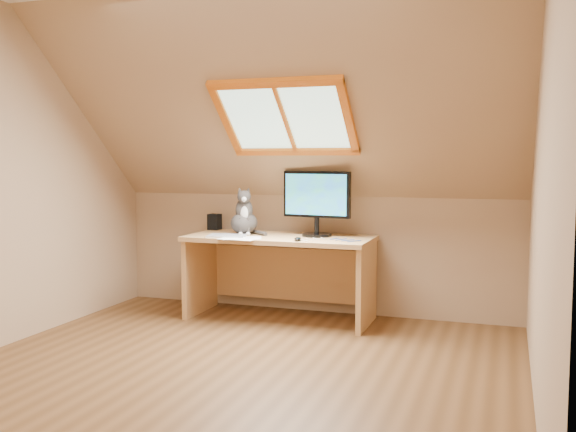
% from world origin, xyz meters
% --- Properties ---
extents(ground, '(3.50, 3.50, 0.00)m').
position_xyz_m(ground, '(0.00, 0.00, 0.00)').
color(ground, brown).
rests_on(ground, ground).
extents(room_shell, '(3.52, 3.52, 2.41)m').
position_xyz_m(room_shell, '(0.00, -0.09, 1.43)').
color(room_shell, tan).
rests_on(room_shell, ground).
extents(desk, '(1.51, 0.66, 0.69)m').
position_xyz_m(desk, '(-0.17, 1.45, 0.47)').
color(desk, tan).
rests_on(desk, ground).
extents(monitor, '(0.57, 0.24, 0.53)m').
position_xyz_m(monitor, '(0.12, 1.46, 0.99)').
color(monitor, black).
rests_on(monitor, desk).
extents(cat, '(0.30, 0.33, 0.40)m').
position_xyz_m(cat, '(-0.49, 1.39, 0.83)').
color(cat, '#3B3634').
rests_on(cat, desk).
extents(desk_speaker, '(0.10, 0.10, 0.14)m').
position_xyz_m(desk_speaker, '(-0.87, 1.63, 0.76)').
color(desk_speaker, black).
rests_on(desk_speaker, desk).
extents(graphics_tablet, '(0.34, 0.27, 0.01)m').
position_xyz_m(graphics_tablet, '(-0.56, 1.22, 0.70)').
color(graphics_tablet, '#B2B2B7').
rests_on(graphics_tablet, desk).
extents(mouse, '(0.07, 0.10, 0.03)m').
position_xyz_m(mouse, '(0.07, 1.13, 0.70)').
color(mouse, black).
rests_on(mouse, desk).
extents(papers, '(0.35, 0.30, 0.01)m').
position_xyz_m(papers, '(-0.33, 1.12, 0.69)').
color(papers, white).
rests_on(papers, desk).
extents(cables, '(0.51, 0.26, 0.01)m').
position_xyz_m(cables, '(0.30, 1.26, 0.69)').
color(cables, silver).
rests_on(cables, desk).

